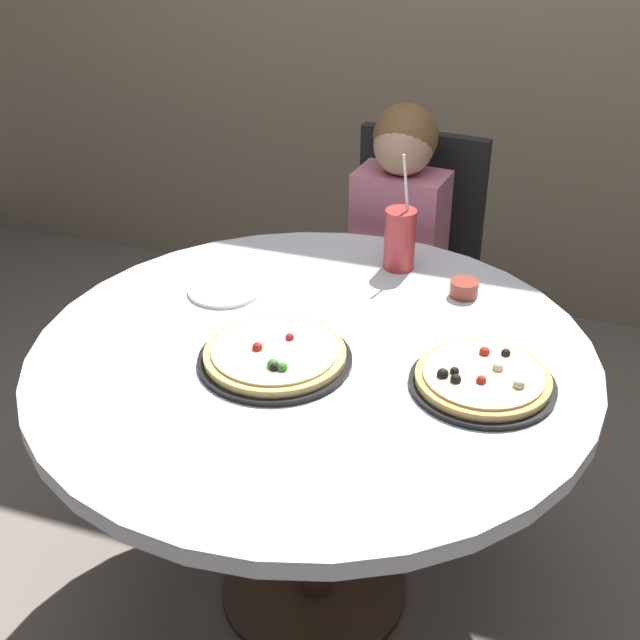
# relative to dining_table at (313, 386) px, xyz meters

# --- Properties ---
(ground_plane) EXTENTS (8.00, 8.00, 0.00)m
(ground_plane) POSITION_rel_dining_table_xyz_m (0.00, 0.00, -0.66)
(ground_plane) COLOR slate
(dining_table) EXTENTS (1.25, 1.25, 0.75)m
(dining_table) POSITION_rel_dining_table_xyz_m (0.00, 0.00, 0.00)
(dining_table) COLOR silver
(dining_table) RESTS_ON ground_plane
(chair_wooden) EXTENTS (0.44, 0.44, 0.95)m
(chair_wooden) POSITION_rel_dining_table_xyz_m (0.01, 0.87, -0.13)
(chair_wooden) COLOR black
(chair_wooden) RESTS_ON ground_plane
(diner_child) EXTENTS (0.28, 0.42, 1.08)m
(diner_child) POSITION_rel_dining_table_xyz_m (-0.01, 0.69, -0.17)
(diner_child) COLOR #3F4766
(diner_child) RESTS_ON ground_plane
(pizza_veggie) EXTENTS (0.33, 0.33, 0.05)m
(pizza_veggie) POSITION_rel_dining_table_xyz_m (-0.06, -0.07, 0.11)
(pizza_veggie) COLOR black
(pizza_veggie) RESTS_ON dining_table
(pizza_cheese) EXTENTS (0.30, 0.30, 0.05)m
(pizza_cheese) POSITION_rel_dining_table_xyz_m (0.38, -0.02, 0.11)
(pizza_cheese) COLOR black
(pizza_cheese) RESTS_ON dining_table
(soda_cup) EXTENTS (0.08, 0.08, 0.31)m
(soda_cup) POSITION_rel_dining_table_xyz_m (0.08, 0.45, 0.18)
(soda_cup) COLOR #B73333
(soda_cup) RESTS_ON dining_table
(sauce_bowl) EXTENTS (0.07, 0.07, 0.04)m
(sauce_bowl) POSITION_rel_dining_table_xyz_m (0.27, 0.36, 0.11)
(sauce_bowl) COLOR brown
(sauce_bowl) RESTS_ON dining_table
(plate_small) EXTENTS (0.18, 0.18, 0.01)m
(plate_small) POSITION_rel_dining_table_xyz_m (-0.30, 0.18, 0.10)
(plate_small) COLOR white
(plate_small) RESTS_ON dining_table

